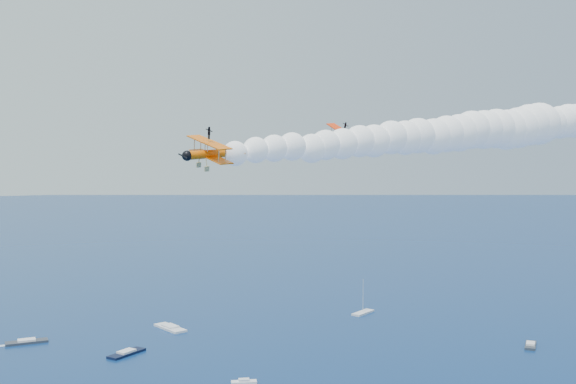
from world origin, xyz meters
name	(u,v)px	position (x,y,z in m)	size (l,w,h in m)	color
biplane_lead	(345,140)	(13.74, 33.53, 59.11)	(6.47, 7.26, 4.37)	#FF3205
biplane_trail	(213,154)	(-12.20, 19.13, 56.96)	(7.15, 8.02, 4.83)	#F76305
smoke_trail_lead	(487,129)	(43.90, 36.53, 61.42)	(60.99, 12.07, 11.28)	white
smoke_trail_trail	(412,137)	(17.87, 22.80, 59.27)	(60.86, 13.28, 11.28)	white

